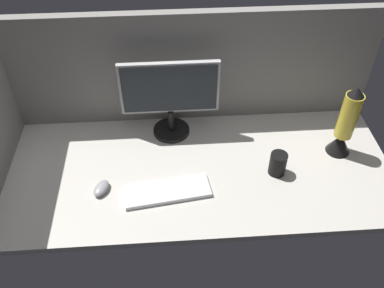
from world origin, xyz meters
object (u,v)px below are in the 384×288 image
lava_lamp (345,126)px  keyboard (167,191)px  monitor (170,95)px  mouse (101,188)px  mug_black_travel (278,164)px

lava_lamp → keyboard: bearing=-166.1°
monitor → mouse: (-31.57, -37.33, -20.60)cm
keyboard → lava_lamp: 85.64cm
lava_lamp → mouse: bearing=-171.1°
keyboard → lava_lamp: (81.94, 20.27, 14.44)cm
monitor → keyboard: 45.69cm
mouse → lava_lamp: size_ratio=0.26×
monitor → keyboard: bearing=-94.5°
lava_lamp → monitor: bearing=165.7°
mug_black_travel → lava_lamp: lava_lamp is taller
monitor → mouse: 53.05cm
keyboard → lava_lamp: size_ratio=1.01×
mouse → lava_lamp: lava_lamp is taller
monitor → lava_lamp: 81.54cm
keyboard → mouse: size_ratio=3.85×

